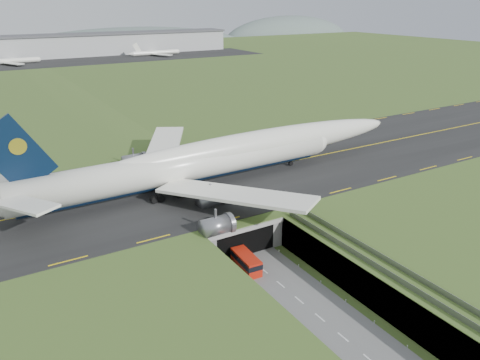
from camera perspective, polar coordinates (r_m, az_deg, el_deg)
ground at (r=81.46m, az=3.73°, el=-11.71°), size 900.00×900.00×0.00m
airfield_deck at (r=79.88m, az=3.78°, el=-9.90°), size 800.00×800.00×6.00m
trench_road at (r=76.44m, az=6.99°, el=-14.21°), size 12.00×75.00×0.20m
taxiway at (r=104.51m, az=-6.41°, el=-0.33°), size 800.00×44.00×0.18m
tunnel_portal at (r=92.22m, az=-2.09°, el=-5.12°), size 17.00×22.30×6.00m
guideway at (r=73.52m, az=19.85°, el=-12.14°), size 3.00×53.00×7.05m
jumbo_jet at (r=102.29m, az=-3.07°, el=2.63°), size 100.87×63.79×21.10m
shuttle_tram at (r=82.31m, az=0.75°, el=-9.96°), size 3.11×7.26×2.91m
cargo_terminal at (r=358.88m, az=-25.17°, el=14.42°), size 320.00×67.00×15.60m
distant_hills at (r=499.30m, az=-19.23°, el=14.51°), size 700.00×91.00×60.00m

